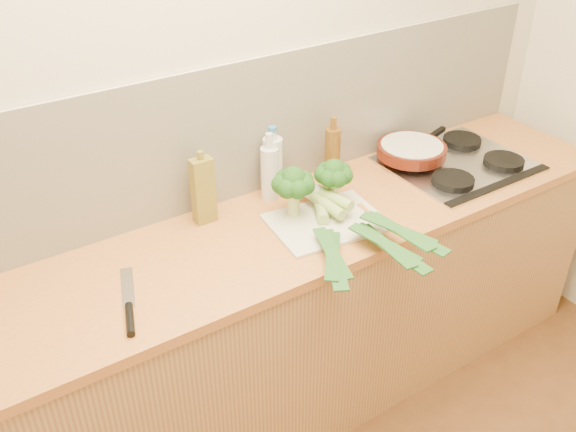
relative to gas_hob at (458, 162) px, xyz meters
name	(u,v)px	position (x,y,z in m)	size (l,w,h in m)	color
room_shell	(209,140)	(-1.02, 0.29, 0.26)	(3.50, 3.50, 3.50)	beige
counter	(255,333)	(-1.02, 0.00, -0.46)	(3.20, 0.62, 0.90)	#B1894A
gas_hob	(458,162)	(0.00, 0.00, 0.00)	(0.58, 0.50, 0.04)	silver
chopping_board	(327,222)	(-0.74, -0.06, -0.01)	(0.41, 0.30, 0.01)	beige
broccoli_left	(293,184)	(-0.82, 0.04, 0.13)	(0.16, 0.16, 0.20)	#B6C975
broccoli_right	(334,174)	(-0.65, 0.03, 0.12)	(0.14, 0.15, 0.19)	#B6C975
leek_front	(324,223)	(-0.78, -0.09, 0.02)	(0.34, 0.58, 0.04)	white
leek_mid	(340,214)	(-0.71, -0.10, 0.04)	(0.11, 0.71, 0.04)	white
leek_back	(352,207)	(-0.66, -0.11, 0.06)	(0.18, 0.67, 0.04)	white
chefs_knife	(129,311)	(-1.53, -0.13, 0.00)	(0.14, 0.33, 0.02)	silver
skillet	(412,150)	(-0.16, 0.13, 0.05)	(0.42, 0.30, 0.05)	#4B170C
oil_tin	(203,190)	(-1.10, 0.20, 0.12)	(0.08, 0.05, 0.29)	olive
glass_bottle	(270,172)	(-0.81, 0.22, 0.10)	(0.07, 0.07, 0.27)	silver
amber_bottle	(332,153)	(-0.52, 0.20, 0.10)	(0.06, 0.06, 0.27)	brown
water_bottle	(273,168)	(-0.79, 0.23, 0.10)	(0.08, 0.08, 0.27)	silver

